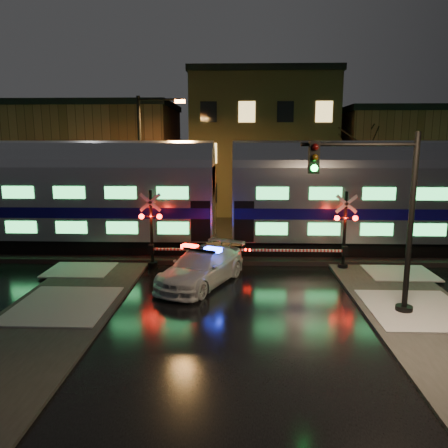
% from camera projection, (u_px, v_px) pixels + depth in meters
% --- Properties ---
extents(ground, '(120.00, 120.00, 0.00)m').
position_uv_depth(ground, '(238.00, 284.00, 19.00)').
color(ground, black).
rests_on(ground, ground).
extents(ballast, '(90.00, 4.20, 0.24)m').
position_uv_depth(ballast, '(238.00, 253.00, 23.89)').
color(ballast, black).
rests_on(ballast, ground).
extents(sidewalk_left, '(4.00, 20.00, 0.12)m').
position_uv_depth(sidewalk_left, '(25.00, 343.00, 13.32)').
color(sidewalk_left, '#2D2D2D').
rests_on(sidewalk_left, ground).
extents(building_left, '(14.00, 10.00, 9.00)m').
position_uv_depth(building_left, '(98.00, 159.00, 40.20)').
color(building_left, brown).
rests_on(building_left, ground).
extents(building_mid, '(12.00, 11.00, 11.50)m').
position_uv_depth(building_mid, '(261.00, 146.00, 39.95)').
color(building_mid, brown).
rests_on(building_mid, ground).
extents(building_right, '(12.00, 10.00, 8.50)m').
position_uv_depth(building_right, '(405.00, 163.00, 39.31)').
color(building_right, brown).
rests_on(building_right, ground).
extents(train, '(51.00, 3.12, 5.92)m').
position_uv_depth(train, '(223.00, 194.00, 23.30)').
color(train, black).
rests_on(train, ballast).
extents(police_car, '(4.15, 5.71, 1.71)m').
position_uv_depth(police_car, '(201.00, 267.00, 18.88)').
color(police_car, silver).
rests_on(police_car, ground).
extents(crossing_signal_right, '(5.38, 0.64, 3.81)m').
position_uv_depth(crossing_signal_right, '(337.00, 238.00, 20.81)').
color(crossing_signal_right, black).
rests_on(crossing_signal_right, ground).
extents(crossing_signal_left, '(5.43, 0.64, 3.84)m').
position_uv_depth(crossing_signal_left, '(159.00, 237.00, 21.09)').
color(crossing_signal_left, black).
rests_on(crossing_signal_left, ground).
extents(traffic_light, '(4.18, 0.73, 6.46)m').
position_uv_depth(traffic_light, '(382.00, 221.00, 15.05)').
color(traffic_light, black).
rests_on(traffic_light, ground).
extents(streetlight, '(2.96, 0.31, 8.84)m').
position_uv_depth(streetlight, '(145.00, 158.00, 27.08)').
color(streetlight, black).
rests_on(streetlight, ground).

